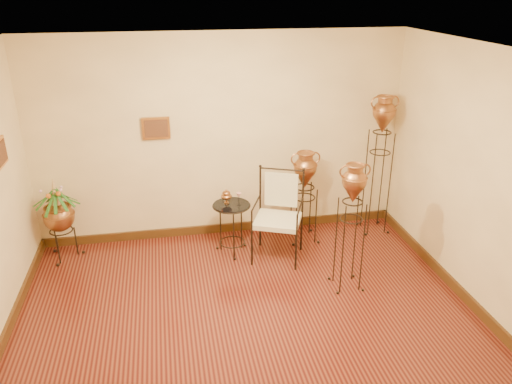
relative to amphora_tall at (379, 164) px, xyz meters
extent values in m
plane|color=maroon|center=(-2.15, -2.15, -1.02)|extent=(5.00, 5.00, 0.00)
cube|color=#452910|center=(-2.15, 0.33, -0.96)|extent=(5.00, 0.04, 0.12)
cube|color=#452910|center=(0.33, -2.15, -0.96)|extent=(0.04, 5.00, 0.12)
cube|color=#CD8A3C|center=(-3.00, 0.31, 0.58)|extent=(0.36, 0.03, 0.29)
cube|color=#CD8A3C|center=(-4.61, -0.70, 0.68)|extent=(0.03, 0.36, 0.29)
cube|color=beige|center=(-1.55, -0.52, -0.49)|extent=(0.72, 0.70, 0.07)
cube|color=beige|center=(-1.55, -0.52, -0.16)|extent=(0.41, 0.20, 0.46)
cylinder|color=black|center=(-2.11, -0.27, -0.33)|extent=(0.48, 0.48, 0.02)
camera|label=1|loc=(-2.89, -6.09, 2.36)|focal=35.00mm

